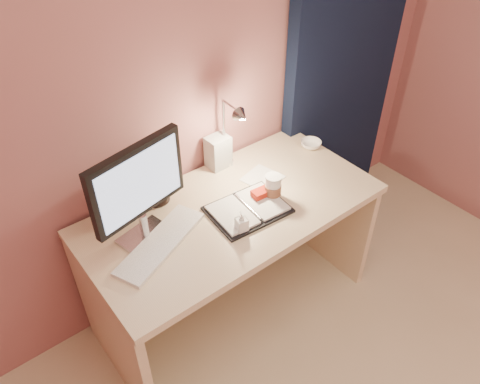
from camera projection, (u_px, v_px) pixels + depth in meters
room at (334, 51)px, 2.56m from camera, size 3.50×3.50×3.50m
desk at (224, 233)px, 2.36m from camera, size 1.40×0.70×0.73m
monitor at (137, 187)px, 1.84m from camera, size 0.44×0.20×0.47m
keyboard at (161, 243)px, 1.98m from camera, size 0.49×0.32×0.02m
planner at (249, 207)px, 2.15m from camera, size 0.37×0.29×0.05m
paper_a at (263, 178)px, 2.34m from camera, size 0.21×0.21×0.00m
paper_c at (244, 205)px, 2.18m from camera, size 0.23×0.23×0.00m
coffee_cup at (273, 188)px, 2.19m from camera, size 0.08×0.08×0.13m
bowl at (311, 144)px, 2.55m from camera, size 0.13×0.13×0.04m
lotion_bottle at (242, 222)px, 2.01m from camera, size 0.06×0.06×0.11m
dark_jar at (154, 184)px, 2.16m from camera, size 0.13×0.13×0.19m
product_box at (218, 152)px, 2.37m from camera, size 0.12×0.10×0.17m
desk_lamp at (237, 130)px, 2.24m from camera, size 0.09×0.24×0.39m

